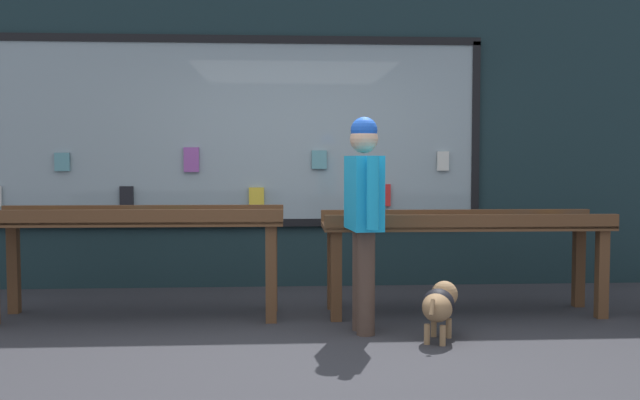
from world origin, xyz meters
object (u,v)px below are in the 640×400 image
at_px(display_table_right, 464,232).
at_px(person_browsing, 364,207).
at_px(small_dog, 439,304).
at_px(display_table_left, 138,229).

distance_m(display_table_right, person_browsing, 1.17).
bearing_deg(small_dog, display_table_left, 93.66).
height_order(display_table_left, person_browsing, person_browsing).
relative_size(display_table_right, person_browsing, 1.47).
bearing_deg(person_browsing, small_dog, -121.48).
relative_size(display_table_left, display_table_right, 1.00).
xyz_separation_m(display_table_right, small_dog, (-0.41, -0.88, -0.45)).
xyz_separation_m(display_table_left, small_dog, (2.38, -0.88, -0.49)).
bearing_deg(display_table_left, person_browsing, -18.87).
bearing_deg(person_browsing, display_table_left, 64.93).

